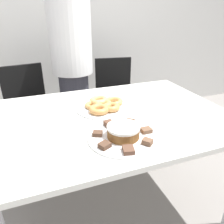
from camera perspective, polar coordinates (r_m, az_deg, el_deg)
name	(u,v)px	position (r m, az deg, el deg)	size (l,w,h in m)	color
ground_plane	(114,204)	(1.82, 0.40, -22.86)	(12.00, 12.00, 0.00)	gray
wall_back	(64,14)	(2.78, -12.43, 23.66)	(8.00, 0.05, 2.60)	silver
table	(114,127)	(1.39, 0.48, -3.99)	(1.42, 1.02, 0.77)	silver
person_standing	(73,68)	(2.14, -10.25, 11.30)	(0.38, 0.38, 1.63)	#383842
office_chair_left	(30,115)	(2.28, -20.66, -0.82)	(0.49, 0.49, 0.88)	black
office_chair_right	(116,103)	(2.42, 0.98, 2.41)	(0.50, 0.50, 0.88)	black
plate_cake	(123,137)	(1.11, 2.93, -6.65)	(0.36, 0.36, 0.01)	white
plate_donuts	(103,108)	(1.43, -2.25, 1.16)	(0.36, 0.36, 0.01)	white
frosted_cake	(123,131)	(1.09, 2.97, -5.08)	(0.17, 0.17, 0.06)	brown
lamington_0	(128,150)	(0.99, 4.30, -9.82)	(0.06, 0.07, 0.02)	brown
lamington_1	(147,142)	(1.05, 9.24, -7.69)	(0.06, 0.06, 0.03)	brown
lamington_2	(146,130)	(1.15, 8.93, -4.73)	(0.05, 0.05, 0.02)	brown
lamington_3	(130,123)	(1.21, 4.60, -2.79)	(0.07, 0.07, 0.03)	#513828
lamington_4	(109,124)	(1.19, -0.73, -3.12)	(0.06, 0.06, 0.03)	brown
lamington_5	(98,134)	(1.11, -3.80, -5.64)	(0.06, 0.06, 0.02)	#513828
lamington_6	(105,145)	(1.02, -1.92, -8.66)	(0.07, 0.06, 0.02)	#513828
donut_0	(103,104)	(1.42, -2.27, 2.02)	(0.12, 0.12, 0.04)	tan
donut_1	(113,102)	(1.47, 0.38, 2.76)	(0.13, 0.13, 0.03)	tan
donut_2	(99,100)	(1.48, -3.41, 3.02)	(0.13, 0.13, 0.04)	#E5AD66
donut_3	(94,105)	(1.42, -4.84, 1.82)	(0.11, 0.11, 0.03)	tan
donut_4	(99,109)	(1.35, -3.39, 0.67)	(0.13, 0.13, 0.04)	#D18E4C
donut_5	(111,107)	(1.38, -0.21, 1.29)	(0.11, 0.11, 0.04)	#D18E4C
napkin	(152,101)	(1.56, 10.47, 2.82)	(0.17, 0.14, 0.01)	white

